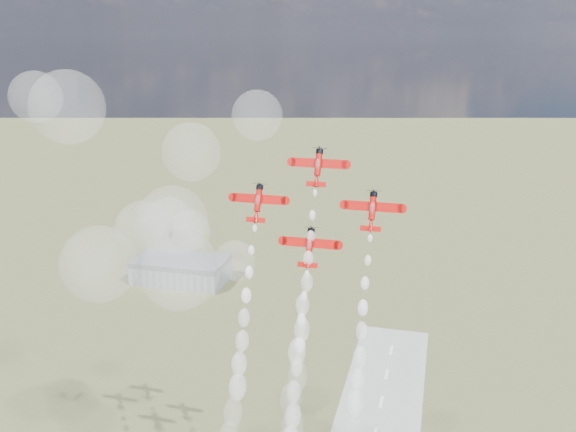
{
  "coord_description": "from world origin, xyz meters",
  "views": [
    {
      "loc": [
        15.67,
        -109.48,
        131.05
      ],
      "look_at": [
        -17.54,
        19.17,
        91.45
      ],
      "focal_mm": 38.0,
      "sensor_mm": 36.0,
      "label": 1
    }
  ],
  "objects_px": {
    "hangar": "(181,269)",
    "plane_lead": "(318,167)",
    "plane_right": "(372,210)",
    "plane_slot": "(309,247)",
    "plane_left": "(258,202)"
  },
  "relations": [
    {
      "from": "hangar",
      "to": "plane_lead",
      "type": "height_order",
      "value": "plane_lead"
    },
    {
      "from": "plane_lead",
      "to": "plane_slot",
      "type": "xyz_separation_m",
      "value": [
        0.0,
        -8.14,
        -16.42
      ]
    },
    {
      "from": "hangar",
      "to": "plane_left",
      "type": "height_order",
      "value": "plane_left"
    },
    {
      "from": "plane_left",
      "to": "plane_lead",
      "type": "bearing_deg",
      "value": 17.27
    },
    {
      "from": "hangar",
      "to": "plane_lead",
      "type": "xyz_separation_m",
      "value": [
        108.46,
        -156.87,
        95.95
      ]
    },
    {
      "from": "hangar",
      "to": "plane_left",
      "type": "bearing_deg",
      "value": -59.35
    },
    {
      "from": "hangar",
      "to": "plane_slot",
      "type": "height_order",
      "value": "plane_slot"
    },
    {
      "from": "plane_lead",
      "to": "plane_slot",
      "type": "height_order",
      "value": "plane_lead"
    },
    {
      "from": "plane_lead",
      "to": "plane_slot",
      "type": "bearing_deg",
      "value": -90.0
    },
    {
      "from": "plane_right",
      "to": "hangar",
      "type": "bearing_deg",
      "value": 127.06
    },
    {
      "from": "hangar",
      "to": "plane_slot",
      "type": "bearing_deg",
      "value": -56.68
    },
    {
      "from": "plane_lead",
      "to": "plane_right",
      "type": "xyz_separation_m",
      "value": [
        13.09,
        -4.07,
        -8.21
      ]
    },
    {
      "from": "hangar",
      "to": "plane_right",
      "type": "bearing_deg",
      "value": -52.94
    },
    {
      "from": "hangar",
      "to": "plane_lead",
      "type": "distance_m",
      "value": 213.49
    },
    {
      "from": "plane_left",
      "to": "plane_right",
      "type": "relative_size",
      "value": 1.0
    }
  ]
}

